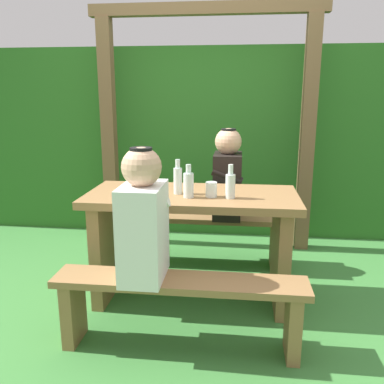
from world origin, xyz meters
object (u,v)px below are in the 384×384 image
(bench_near, at_px, (180,299))
(bottle_left, at_px, (178,179))
(bottle_right, at_px, (230,185))
(bottle_center, at_px, (189,184))
(person_white_shirt, at_px, (143,219))
(bench_far, at_px, (200,229))
(picnic_table, at_px, (192,228))
(person_black_coat, at_px, (228,177))
(cell_phone, at_px, (151,192))
(drinking_glass, at_px, (211,190))

(bench_near, relative_size, bottle_left, 6.08)
(bench_near, bearing_deg, bottle_right, 62.55)
(bottle_right, height_order, bottle_center, bottle_right)
(person_white_shirt, bearing_deg, bench_far, 80.71)
(bench_near, relative_size, bottle_right, 6.46)
(bench_near, height_order, person_white_shirt, person_white_shirt)
(picnic_table, relative_size, bottle_right, 6.46)
(picnic_table, xyz_separation_m, person_white_shirt, (-0.19, -0.59, 0.24))
(bench_near, distance_m, person_black_coat, 1.29)
(bench_far, height_order, cell_phone, cell_phone)
(bench_far, bearing_deg, cell_phone, -113.50)
(picnic_table, xyz_separation_m, person_black_coat, (0.22, 0.59, 0.24))
(bench_near, distance_m, bench_far, 1.19)
(picnic_table, bearing_deg, drinking_glass, -32.39)
(drinking_glass, bearing_deg, bottle_left, 164.78)
(picnic_table, distance_m, cell_phone, 0.37)
(picnic_table, distance_m, bottle_center, 0.35)
(bench_near, relative_size, drinking_glass, 14.30)
(person_white_shirt, distance_m, bottle_left, 0.58)
(bench_near, height_order, bottle_right, bottle_right)
(bench_far, relative_size, bottle_right, 6.46)
(bench_far, bearing_deg, person_white_shirt, -99.29)
(bottle_left, bearing_deg, bottle_center, -47.57)
(bench_far, distance_m, bottle_left, 0.83)
(bench_near, xyz_separation_m, cell_phone, (-0.27, 0.56, 0.46))
(bench_near, xyz_separation_m, person_black_coat, (0.22, 1.18, 0.45))
(bottle_center, xyz_separation_m, cell_phone, (-0.26, 0.08, -0.08))
(bench_far, distance_m, drinking_glass, 0.86)
(picnic_table, relative_size, bottle_left, 6.08)
(person_white_shirt, relative_size, bottle_right, 3.32)
(bench_far, bearing_deg, picnic_table, -90.00)
(bench_near, xyz_separation_m, drinking_glass, (0.13, 0.51, 0.50))
(bottle_center, distance_m, cell_phone, 0.29)
(bottle_center, bearing_deg, bottle_left, 132.43)
(bench_near, relative_size, person_black_coat, 1.95)
(bench_far, xyz_separation_m, person_black_coat, (0.22, -0.00, 0.45))
(drinking_glass, height_order, cell_phone, drinking_glass)
(person_white_shirt, relative_size, drinking_glass, 7.35)
(picnic_table, xyz_separation_m, bottle_left, (-0.09, -0.02, 0.34))
(drinking_glass, relative_size, bottle_right, 0.45)
(bottle_right, distance_m, cell_phone, 0.54)
(person_white_shirt, distance_m, cell_phone, 0.56)
(bottle_right, xyz_separation_m, bottle_center, (-0.26, -0.01, 0.00))
(bench_far, xyz_separation_m, cell_phone, (-0.27, -0.63, 0.46))
(bottle_right, bearing_deg, person_white_shirt, -132.58)
(bench_near, bearing_deg, bottle_left, 99.09)
(bottle_left, height_order, cell_phone, bottle_left)
(person_black_coat, xyz_separation_m, bottle_left, (-0.31, -0.61, 0.10))
(picnic_table, relative_size, bottle_center, 6.55)
(picnic_table, xyz_separation_m, drinking_glass, (0.13, -0.09, 0.29))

